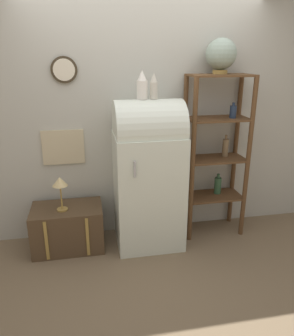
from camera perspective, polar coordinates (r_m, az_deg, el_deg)
name	(u,v)px	position (r m, az deg, el deg)	size (l,w,h in m)	color
ground_plane	(153,252)	(3.55, 1.00, -14.50)	(12.00, 12.00, 0.00)	#7A664C
wall_back	(142,115)	(3.57, -0.86, 9.23)	(7.00, 0.09, 2.70)	#B7B7AD
refrigerator	(148,172)	(3.40, 0.23, -0.74)	(0.69, 0.64, 1.56)	silver
suitcase_trunk	(68,227)	(3.62, -13.58, -10.03)	(0.73, 0.47, 0.46)	brown
shelf_unit	(216,149)	(3.65, 11.96, 3.22)	(0.67, 0.37, 1.78)	brown
globe	(221,54)	(3.55, 12.79, 18.74)	(0.31, 0.31, 0.35)	#AD8942
vase_left	(142,86)	(3.21, -0.86, 14.10)	(0.11, 0.11, 0.27)	white
vase_center	(154,87)	(3.22, 1.19, 13.93)	(0.07, 0.07, 0.25)	beige
desk_lamp	(60,184)	(3.36, -14.91, -2.77)	(0.15, 0.15, 0.36)	#AD8942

